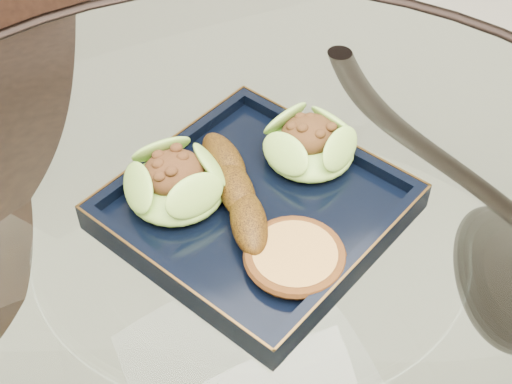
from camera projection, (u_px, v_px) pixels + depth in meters
name	position (u px, v px, depth m)	size (l,w,h in m)	color
dining_table	(252.00, 346.00, 0.86)	(1.13, 1.13, 0.77)	white
navy_plate	(256.00, 211.00, 0.77)	(0.27, 0.27, 0.02)	black
lettuce_wrap_left	(176.00, 184.00, 0.76)	(0.11, 0.11, 0.04)	#68A12E
lettuce_wrap_right	(309.00, 146.00, 0.81)	(0.10, 0.10, 0.04)	olive
roasted_plantain	(236.00, 189.00, 0.76)	(0.18, 0.04, 0.03)	#553309
crumb_patty	(295.00, 258.00, 0.71)	(0.09, 0.09, 0.02)	#BB8C3E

